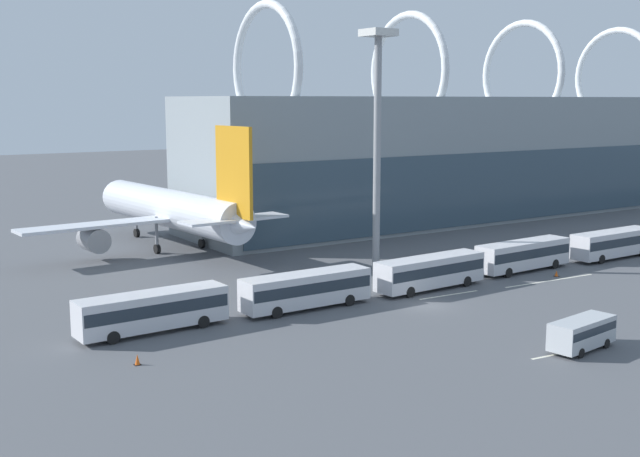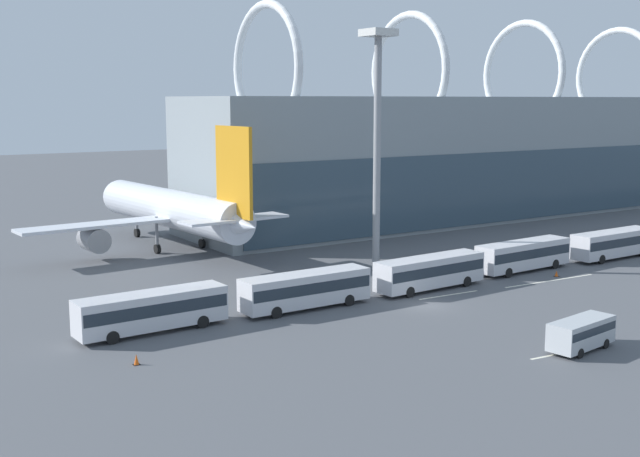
% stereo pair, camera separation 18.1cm
% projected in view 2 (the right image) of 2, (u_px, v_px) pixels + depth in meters
% --- Properties ---
extents(ground_plane, '(440.00, 440.00, 0.00)m').
position_uv_depth(ground_plane, '(426.00, 305.00, 69.60)').
color(ground_plane, '#515459').
extents(terminal_building, '(134.76, 18.65, 29.95)m').
position_uv_depth(terminal_building, '(568.00, 149.00, 133.63)').
color(terminal_building, gray).
rests_on(terminal_building, ground_plane).
extents(airliner_at_gate_far, '(37.61, 35.78, 14.97)m').
position_uv_depth(airliner_at_gate_far, '(177.00, 210.00, 94.40)').
color(airliner_at_gate_far, silver).
rests_on(airliner_at_gate_far, ground_plane).
extents(airliner_parked_remote, '(34.17, 35.08, 13.16)m').
position_uv_depth(airliner_parked_remote, '(421.00, 177.00, 133.00)').
color(airliner_parked_remote, silver).
rests_on(airliner_parked_remote, ground_plane).
extents(shuttle_bus_0, '(11.88, 3.10, 3.10)m').
position_uv_depth(shuttle_bus_0, '(152.00, 309.00, 61.32)').
color(shuttle_bus_0, silver).
rests_on(shuttle_bus_0, ground_plane).
extents(shuttle_bus_1, '(11.82, 2.83, 3.10)m').
position_uv_depth(shuttle_bus_1, '(306.00, 288.00, 68.14)').
color(shuttle_bus_1, silver).
rests_on(shuttle_bus_1, ground_plane).
extents(shuttle_bus_2, '(11.92, 3.28, 3.10)m').
position_uv_depth(shuttle_bus_2, '(430.00, 270.00, 75.13)').
color(shuttle_bus_2, silver).
rests_on(shuttle_bus_2, ground_plane).
extents(shuttle_bus_3, '(11.91, 3.23, 3.10)m').
position_uv_depth(shuttle_bus_3, '(523.00, 254.00, 83.24)').
color(shuttle_bus_3, silver).
rests_on(shuttle_bus_3, ground_plane).
extents(shuttle_bus_4, '(11.85, 2.93, 3.10)m').
position_uv_depth(shuttle_bus_4, '(613.00, 242.00, 89.85)').
color(shuttle_bus_4, silver).
rests_on(shuttle_bus_4, ground_plane).
extents(service_van_foreground, '(6.07, 2.85, 2.25)m').
position_uv_depth(service_van_foreground, '(581.00, 332.00, 56.95)').
color(service_van_foreground, '#B2B7BC').
rests_on(service_van_foreground, ground_plane).
extents(floodlight_mast, '(2.95, 2.95, 24.69)m').
position_uv_depth(floodlight_mast, '(377.00, 117.00, 82.04)').
color(floodlight_mast, gray).
rests_on(floodlight_mast, ground_plane).
extents(lane_stripe_0, '(6.71, 0.60, 0.01)m').
position_uv_depth(lane_stripe_0, '(449.00, 295.00, 73.23)').
color(lane_stripe_0, silver).
rests_on(lane_stripe_0, ground_plane).
extents(lane_stripe_2, '(6.34, 0.84, 0.01)m').
position_uv_depth(lane_stripe_2, '(565.00, 353.00, 56.54)').
color(lane_stripe_2, silver).
rests_on(lane_stripe_2, ground_plane).
extents(lane_stripe_3, '(11.71, 0.89, 0.01)m').
position_uv_depth(lane_stripe_3, '(550.00, 281.00, 78.97)').
color(lane_stripe_3, silver).
rests_on(lane_stripe_3, ground_plane).
extents(lane_stripe_4, '(7.86, 0.63, 0.01)m').
position_uv_depth(lane_stripe_4, '(156.00, 327.00, 63.00)').
color(lane_stripe_4, silver).
rests_on(lane_stripe_4, ground_plane).
extents(traffic_cone_0, '(0.49, 0.49, 0.60)m').
position_uv_depth(traffic_cone_0, '(556.00, 274.00, 80.87)').
color(traffic_cone_0, black).
rests_on(traffic_cone_0, ground_plane).
extents(traffic_cone_2, '(0.46, 0.46, 0.75)m').
position_uv_depth(traffic_cone_2, '(136.00, 360.00, 53.91)').
color(traffic_cone_2, black).
rests_on(traffic_cone_2, ground_plane).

